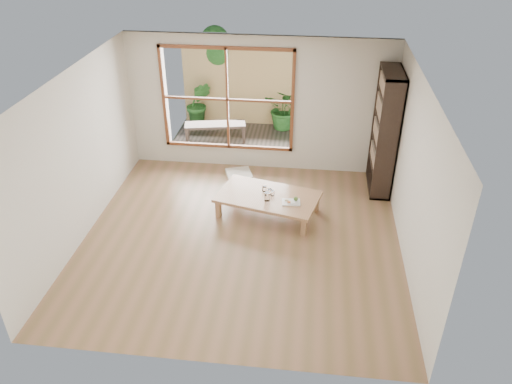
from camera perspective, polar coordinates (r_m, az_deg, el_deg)
ground at (r=8.04m, az=-1.66°, el=-5.22°), size 5.00×5.00×0.00m
low_table at (r=8.43m, az=1.38°, el=-0.65°), size 1.85×1.32×0.37m
floor_cushion at (r=9.73m, az=-1.97°, el=2.05°), size 0.60×0.60×0.07m
bookshelf at (r=9.16m, az=14.52°, el=6.62°), size 0.36×1.00×2.22m
glass_tall at (r=8.23m, az=1.26°, el=-0.52°), size 0.08×0.08×0.16m
glass_mid at (r=8.39m, az=1.91°, el=-0.14°), size 0.06×0.06×0.09m
glass_short at (r=8.42m, az=1.57°, el=0.02°), size 0.08×0.08×0.10m
glass_small at (r=8.50m, az=0.96°, el=0.34°), size 0.07×0.07×0.09m
food_tray at (r=8.23m, az=4.13°, el=-1.07°), size 0.32×0.24×0.09m
deck at (r=11.15m, az=-2.08°, el=5.85°), size 2.80×2.00×0.05m
garden_bench at (r=10.97m, az=-4.69°, el=7.50°), size 1.36×0.64×0.41m
bamboo_fence at (r=11.73m, az=-1.42°, el=11.91°), size 2.80×0.06×1.80m
shrub_right at (r=11.55m, az=3.35°, el=9.51°), size 1.06×0.98×0.97m
shrub_left at (r=11.78m, az=-6.56°, el=9.99°), size 0.66×0.57×1.05m
garden_tree at (r=11.91m, az=-4.61°, el=15.78°), size 1.04×0.85×2.22m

